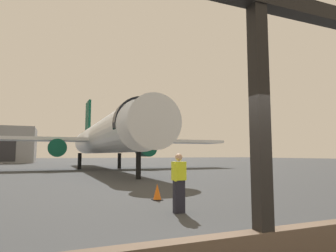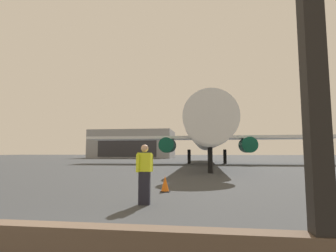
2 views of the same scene
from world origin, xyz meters
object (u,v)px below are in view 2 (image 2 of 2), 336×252
Objects in this scene: ground_crew_worker at (145,173)px; airplane at (207,135)px; traffic_cone at (165,184)px; distant_hangar at (134,144)px.

airplane is at bearing 85.08° from ground_crew_worker.
traffic_cone is 61.87m from distant_hangar.
airplane is 26.04m from ground_crew_worker.
ground_crew_worker is 0.08× the size of distant_hangar.
airplane is at bearing -61.80° from distant_hangar.
ground_crew_worker reaches higher than traffic_cone.
airplane is 1.65× the size of distant_hangar.
distant_hangar is at bearing 118.20° from airplane.
ground_crew_worker is 2.61m from traffic_cone.
ground_crew_worker is 2.86× the size of traffic_cone.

